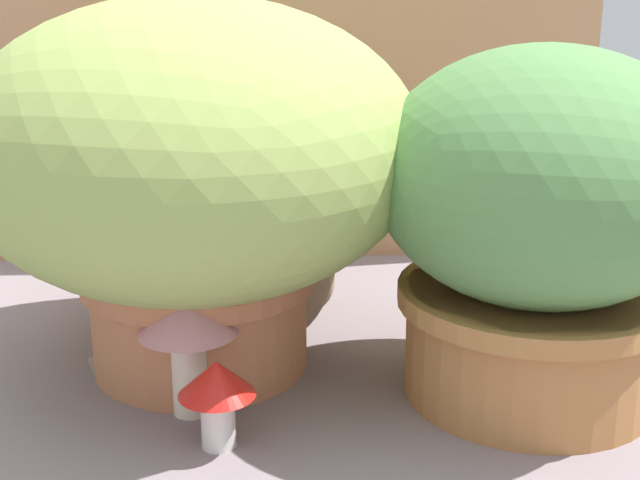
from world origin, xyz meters
TOP-DOWN VIEW (x-y plane):
  - ground_plane at (0.00, 0.00)m, footprint 6.00×6.00m
  - grass_planter at (-0.03, 0.12)m, footprint 0.58×0.58m
  - leafy_planter at (0.39, 0.02)m, footprint 0.40×0.40m
  - cat at (0.04, 0.17)m, footprint 0.38×0.27m
  - mushroom_ornament_pink at (-0.03, -0.01)m, footprint 0.12×0.12m
  - mushroom_ornament_red at (0.01, -0.09)m, footprint 0.09×0.09m

SIDE VIEW (x-z plane):
  - ground_plane at x=0.00m, z-range 0.00..0.00m
  - mushroom_ornament_red at x=0.01m, z-range 0.02..0.12m
  - mushroom_ornament_pink at x=-0.03m, z-range 0.04..0.19m
  - cat at x=0.04m, z-range -0.04..0.28m
  - leafy_planter at x=0.39m, z-range 0.01..0.45m
  - grass_planter at x=-0.03m, z-range 0.03..0.52m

